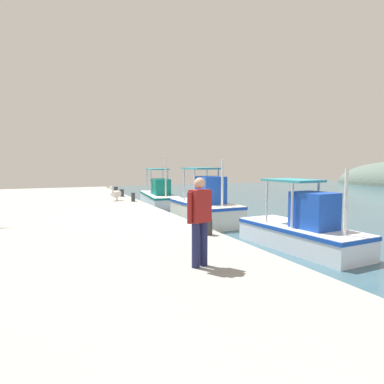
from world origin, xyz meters
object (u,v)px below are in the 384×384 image
Objects in this scene: mooring_bollard_second at (122,193)px; mooring_bollard_third at (133,197)px; fisherman_standing at (200,218)px; fishing_boat_third at (302,230)px; fishing_boat_nearest at (159,196)px; pelican at (116,193)px; mooring_bollard_fourth at (208,227)px; fishing_boat_second at (205,207)px; mooring_bollard_nearest at (116,190)px.

mooring_bollard_third reaches higher than mooring_bollard_second.
fisherman_standing is at bearing -7.00° from mooring_bollard_third.
fisherman_standing is (2.71, -4.99, 1.14)m from fishing_boat_third.
mooring_bollard_second is at bearing 180.00° from mooring_bollard_third.
fishing_boat_nearest is 4.79m from pelican.
pelican is 0.54× the size of fisherman_standing.
pelican is 10.18m from mooring_bollard_fourth.
fisherman_standing reaches higher than mooring_bollard_third.
fishing_boat_third is at bearing 15.82° from mooring_bollard_second.
fisherman_standing reaches higher than pelican.
fishing_boat_second is at bearing 39.22° from pelican.
mooring_bollard_fourth is (5.87, -2.71, 0.26)m from fishing_boat_second.
mooring_bollard_nearest is (-1.12, -2.74, 0.42)m from fishing_boat_nearest.
fishing_boat_second reaches higher than mooring_bollard_fourth.
mooring_bollard_nearest is at bearing -162.50° from fishing_boat_second.
mooring_bollard_fourth is (13.35, -2.74, 0.40)m from fishing_boat_nearest.
mooring_bollard_second is at bearing 174.43° from fisherman_standing.
mooring_bollard_third is (-11.99, 1.47, -0.74)m from fisherman_standing.
fishing_boat_nearest is at bearing 108.20° from mooring_bollard_second.
mooring_bollard_second is at bearing 180.00° from mooring_bollard_fourth.
mooring_bollard_third is 1.07× the size of mooring_bollard_fourth.
mooring_bollard_third is (3.11, 0.00, 0.01)m from mooring_bollard_second.
mooring_bollard_nearest reaches higher than mooring_bollard_third.
fishing_boat_nearest is 13.63× the size of mooring_bollard_second.
mooring_bollard_nearest is 2.02m from mooring_bollard_second.
fisherman_standing reaches higher than mooring_bollard_nearest.
fishing_boat_nearest is at bearing 67.77° from mooring_bollard_nearest.
fishing_boat_nearest is 4.88m from mooring_bollard_third.
fishing_boat_nearest is at bearing 145.67° from mooring_bollard_third.
fisherman_standing is (8.52, -4.18, 1.02)m from fishing_boat_second.
fishing_boat_second is 9.55m from fisherman_standing.
fishing_boat_second is 9.02m from mooring_bollard_nearest.
fishing_boat_second is (7.48, -0.03, 0.13)m from fishing_boat_nearest.
fishing_boat_nearest is 13.32m from fishing_boat_third.
pelican is (-10.09, -4.29, 0.56)m from fishing_boat_third.
fishing_boat_third is 9.87× the size of mooring_bollard_third.
mooring_bollard_second is (-6.58, -2.71, 0.27)m from fishing_boat_second.
fishing_boat_second is 10.36× the size of mooring_bollard_second.
mooring_bollard_nearest is at bearing 180.00° from mooring_bollard_fourth.
fishing_boat_third is 9.67× the size of mooring_bollard_nearest.
pelican is at bearing 176.91° from fisherman_standing.
fishing_boat_third reaches higher than mooring_bollard_fourth.
fishing_boat_second is at bearing -0.23° from fishing_boat_nearest.
fishing_boat_third is 3.53m from mooring_bollard_fourth.
mooring_bollard_third is (-9.28, -3.51, 0.40)m from fishing_boat_third.
pelican is at bearing -10.24° from mooring_bollard_nearest.
mooring_bollard_fourth is at bearing 150.98° from fisherman_standing.
fishing_boat_second is 4.83× the size of pelican.
fishing_boat_nearest is 2.91m from mooring_bollard_second.
mooring_bollard_second is (-15.10, 1.47, -0.76)m from fisherman_standing.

